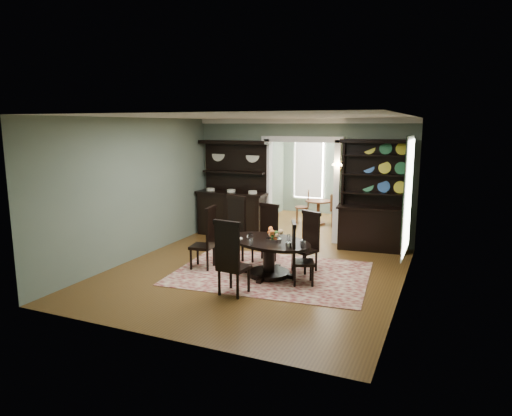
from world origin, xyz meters
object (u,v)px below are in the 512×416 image
(sideboard, at_px, (233,202))
(welsh_dresser, at_px, (374,210))
(dining_table, at_px, (269,251))
(parlor_table, at_px, (318,209))

(sideboard, height_order, welsh_dresser, welsh_dresser)
(dining_table, relative_size, welsh_dresser, 0.83)
(sideboard, distance_m, parlor_table, 2.76)
(dining_table, xyz_separation_m, sideboard, (-2.10, 2.73, 0.37))
(sideboard, bearing_deg, parlor_table, 51.75)
(dining_table, bearing_deg, welsh_dresser, 81.19)
(dining_table, height_order, welsh_dresser, welsh_dresser)
(sideboard, xyz_separation_m, welsh_dresser, (3.59, 0.01, 0.06))
(dining_table, relative_size, parlor_table, 2.80)
(dining_table, distance_m, sideboard, 3.47)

